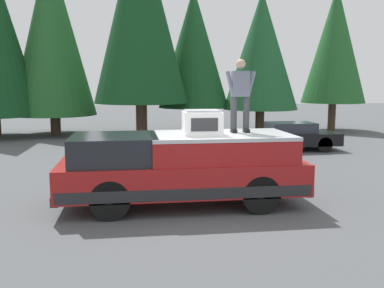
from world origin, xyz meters
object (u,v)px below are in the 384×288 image
Objects in this scene: pickup_truck at (182,168)px; compressor_unit at (202,123)px; parked_car_black at (289,136)px; person_on_truck_bed at (240,94)px.

compressor_unit is at bearing -113.78° from pickup_truck.
compressor_unit is 0.20× the size of parked_car_black.
person_on_truck_bed is (0.18, -1.38, 1.68)m from pickup_truck.
parked_car_black is (7.66, -4.92, -1.35)m from compressor_unit.
compressor_unit is at bearing 147.32° from parked_car_black.
compressor_unit reaches higher than parked_car_black.
parked_car_black is (7.48, -5.34, -0.29)m from pickup_truck.
person_on_truck_bed is at bearing 151.51° from parked_car_black.
pickup_truck is 9.19m from parked_car_black.
compressor_unit is 1.20m from person_on_truck_bed.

